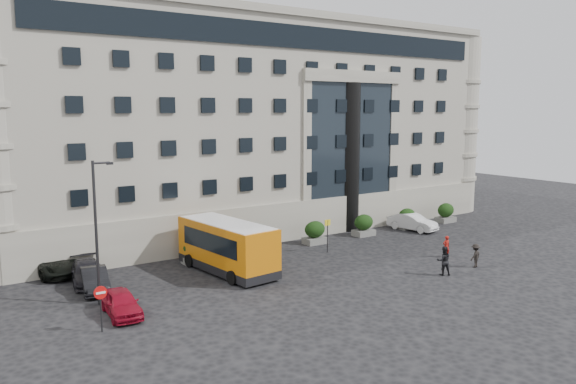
{
  "coord_description": "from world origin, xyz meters",
  "views": [
    {
      "loc": [
        -19.98,
        -27.55,
        10.69
      ],
      "look_at": [
        1.59,
        4.52,
        5.0
      ],
      "focal_mm": 35.0,
      "sensor_mm": 36.0,
      "label": 1
    }
  ],
  "objects_px": {
    "minibus": "(227,245)",
    "pedestrian_b": "(444,261)",
    "no_entry_sign": "(101,300)",
    "pedestrian_c": "(475,256)",
    "street_lamp": "(97,227)",
    "parked_car_a": "(121,303)",
    "hedge_f": "(446,213)",
    "hedge_d": "(364,225)",
    "hedge_e": "(407,218)",
    "hedge_a": "(196,250)",
    "bus_stop_sign": "(328,230)",
    "pedestrian_a": "(446,246)",
    "white_taxi": "(412,222)",
    "parked_car_d": "(53,262)",
    "parked_car_c": "(87,272)",
    "red_truck": "(38,244)",
    "hedge_b": "(259,241)",
    "parked_car_b": "(95,280)",
    "hedge_c": "(315,232)"
  },
  "relations": [
    {
      "from": "bus_stop_sign",
      "to": "pedestrian_a",
      "type": "relative_size",
      "value": 1.59
    },
    {
      "from": "pedestrian_b",
      "to": "parked_car_a",
      "type": "bearing_deg",
      "value": 16.94
    },
    {
      "from": "hedge_e",
      "to": "pedestrian_c",
      "type": "xyz_separation_m",
      "value": [
        -5.37,
        -11.6,
        -0.11
      ]
    },
    {
      "from": "no_entry_sign",
      "to": "pedestrian_c",
      "type": "xyz_separation_m",
      "value": [
        24.43,
        -2.76,
        -0.84
      ]
    },
    {
      "from": "parked_car_d",
      "to": "pedestrian_c",
      "type": "height_order",
      "value": "pedestrian_c"
    },
    {
      "from": "hedge_e",
      "to": "minibus",
      "type": "bearing_deg",
      "value": -171.19
    },
    {
      "from": "bus_stop_sign",
      "to": "parked_car_a",
      "type": "distance_m",
      "value": 17.57
    },
    {
      "from": "bus_stop_sign",
      "to": "pedestrian_c",
      "type": "relative_size",
      "value": 1.55
    },
    {
      "from": "parked_car_d",
      "to": "parked_car_c",
      "type": "bearing_deg",
      "value": -75.17
    },
    {
      "from": "minibus",
      "to": "bus_stop_sign",
      "type": "bearing_deg",
      "value": -4.28
    },
    {
      "from": "hedge_c",
      "to": "parked_car_d",
      "type": "relative_size",
      "value": 0.33
    },
    {
      "from": "white_taxi",
      "to": "hedge_a",
      "type": "bearing_deg",
      "value": 166.02
    },
    {
      "from": "hedge_b",
      "to": "pedestrian_b",
      "type": "xyz_separation_m",
      "value": [
        6.99,
        -11.63,
        0.03
      ]
    },
    {
      "from": "street_lamp",
      "to": "bus_stop_sign",
      "type": "distance_m",
      "value": 17.75
    },
    {
      "from": "minibus",
      "to": "pedestrian_c",
      "type": "xyz_separation_m",
      "value": [
        14.57,
        -8.51,
        -1.03
      ]
    },
    {
      "from": "hedge_e",
      "to": "bus_stop_sign",
      "type": "bearing_deg",
      "value": -166.08
    },
    {
      "from": "hedge_e",
      "to": "pedestrian_a",
      "type": "xyz_separation_m",
      "value": [
        -4.91,
        -8.7,
        -0.14
      ]
    },
    {
      "from": "no_entry_sign",
      "to": "pedestrian_c",
      "type": "bearing_deg",
      "value": -6.44
    },
    {
      "from": "parked_car_c",
      "to": "pedestrian_c",
      "type": "height_order",
      "value": "pedestrian_c"
    },
    {
      "from": "hedge_b",
      "to": "parked_car_b",
      "type": "xyz_separation_m",
      "value": [
        -12.76,
        -2.24,
        -0.25
      ]
    },
    {
      "from": "parked_car_d",
      "to": "pedestrian_a",
      "type": "relative_size",
      "value": 3.5
    },
    {
      "from": "hedge_f",
      "to": "no_entry_sign",
      "type": "distance_m",
      "value": 36.11
    },
    {
      "from": "bus_stop_sign",
      "to": "white_taxi",
      "type": "bearing_deg",
      "value": 10.16
    },
    {
      "from": "white_taxi",
      "to": "pedestrian_a",
      "type": "relative_size",
      "value": 2.84
    },
    {
      "from": "hedge_f",
      "to": "pedestrian_c",
      "type": "bearing_deg",
      "value": -132.34
    },
    {
      "from": "pedestrian_a",
      "to": "pedestrian_c",
      "type": "height_order",
      "value": "pedestrian_c"
    },
    {
      "from": "parked_car_b",
      "to": "hedge_b",
      "type": "bearing_deg",
      "value": 19.3
    },
    {
      "from": "no_entry_sign",
      "to": "minibus",
      "type": "bearing_deg",
      "value": 30.25
    },
    {
      "from": "minibus",
      "to": "white_taxi",
      "type": "bearing_deg",
      "value": 0.4
    },
    {
      "from": "pedestrian_b",
      "to": "street_lamp",
      "type": "bearing_deg",
      "value": 11.15
    },
    {
      "from": "hedge_b",
      "to": "white_taxi",
      "type": "height_order",
      "value": "hedge_b"
    },
    {
      "from": "hedge_d",
      "to": "pedestrian_a",
      "type": "relative_size",
      "value": 1.16
    },
    {
      "from": "bus_stop_sign",
      "to": "pedestrian_a",
      "type": "distance_m",
      "value": 8.74
    },
    {
      "from": "no_entry_sign",
      "to": "white_taxi",
      "type": "xyz_separation_m",
      "value": [
        29.66,
        8.04,
        -0.91
      ]
    },
    {
      "from": "hedge_d",
      "to": "parked_car_c",
      "type": "distance_m",
      "value": 23.1
    },
    {
      "from": "parked_car_d",
      "to": "pedestrian_a",
      "type": "height_order",
      "value": "pedestrian_a"
    },
    {
      "from": "minibus",
      "to": "pedestrian_b",
      "type": "relative_size",
      "value": 4.34
    },
    {
      "from": "red_truck",
      "to": "street_lamp",
      "type": "bearing_deg",
      "value": -83.18
    },
    {
      "from": "hedge_d",
      "to": "hedge_f",
      "type": "xyz_separation_m",
      "value": [
        10.4,
        0.0,
        0.0
      ]
    },
    {
      "from": "hedge_c",
      "to": "parked_car_a",
      "type": "bearing_deg",
      "value": -158.36
    },
    {
      "from": "hedge_a",
      "to": "hedge_f",
      "type": "distance_m",
      "value": 26.0
    },
    {
      "from": "street_lamp",
      "to": "pedestrian_c",
      "type": "relative_size",
      "value": 4.91
    },
    {
      "from": "hedge_e",
      "to": "parked_car_a",
      "type": "height_order",
      "value": "hedge_e"
    },
    {
      "from": "pedestrian_c",
      "to": "pedestrian_a",
      "type": "bearing_deg",
      "value": -110.31
    },
    {
      "from": "hedge_d",
      "to": "hedge_e",
      "type": "relative_size",
      "value": 1.0
    },
    {
      "from": "hedge_e",
      "to": "parked_car_c",
      "type": "bearing_deg",
      "value": -179.25
    },
    {
      "from": "hedge_d",
      "to": "white_taxi",
      "type": "relative_size",
      "value": 0.41
    },
    {
      "from": "parked_car_c",
      "to": "hedge_b",
      "type": "bearing_deg",
      "value": 10.31
    },
    {
      "from": "parked_car_b",
      "to": "parked_car_d",
      "type": "relative_size",
      "value": 0.75
    },
    {
      "from": "hedge_a",
      "to": "red_truck",
      "type": "xyz_separation_m",
      "value": [
        -9.21,
        5.62,
        0.54
      ]
    }
  ]
}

